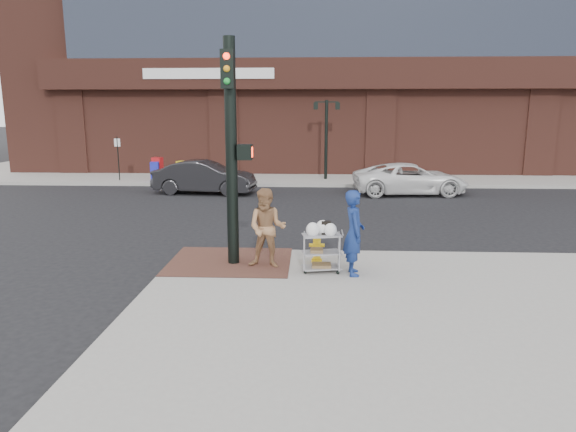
{
  "coord_description": "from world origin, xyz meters",
  "views": [
    {
      "loc": [
        1.28,
        -10.52,
        3.58
      ],
      "look_at": [
        0.75,
        0.88,
        1.25
      ],
      "focal_mm": 32.0,
      "sensor_mm": 36.0,
      "label": 1
    }
  ],
  "objects_px": {
    "lamp_post": "(326,131)",
    "pedestrian_tan": "(267,228)",
    "woman_blue": "(354,233)",
    "traffic_signal_pole": "(232,146)",
    "utility_cart": "(322,249)",
    "sedan_dark": "(205,177)",
    "minivan_white": "(410,179)",
    "fire_hydrant": "(317,246)"
  },
  "relations": [
    {
      "from": "woman_blue",
      "to": "sedan_dark",
      "type": "xyz_separation_m",
      "value": [
        -5.64,
        11.74,
        -0.33
      ]
    },
    {
      "from": "minivan_white",
      "to": "utility_cart",
      "type": "bearing_deg",
      "value": 156.66
    },
    {
      "from": "traffic_signal_pole",
      "to": "minivan_white",
      "type": "bearing_deg",
      "value": 61.67
    },
    {
      "from": "lamp_post",
      "to": "fire_hydrant",
      "type": "height_order",
      "value": "lamp_post"
    },
    {
      "from": "lamp_post",
      "to": "utility_cart",
      "type": "bearing_deg",
      "value": -91.77
    },
    {
      "from": "sedan_dark",
      "to": "utility_cart",
      "type": "xyz_separation_m",
      "value": [
        4.97,
        -11.59,
        -0.07
      ]
    },
    {
      "from": "lamp_post",
      "to": "pedestrian_tan",
      "type": "distance_m",
      "value": 15.65
    },
    {
      "from": "woman_blue",
      "to": "minivan_white",
      "type": "height_order",
      "value": "woman_blue"
    },
    {
      "from": "lamp_post",
      "to": "woman_blue",
      "type": "bearing_deg",
      "value": -89.32
    },
    {
      "from": "lamp_post",
      "to": "pedestrian_tan",
      "type": "relative_size",
      "value": 2.25
    },
    {
      "from": "traffic_signal_pole",
      "to": "pedestrian_tan",
      "type": "height_order",
      "value": "traffic_signal_pole"
    },
    {
      "from": "pedestrian_tan",
      "to": "sedan_dark",
      "type": "distance_m",
      "value": 11.91
    },
    {
      "from": "woman_blue",
      "to": "pedestrian_tan",
      "type": "height_order",
      "value": "woman_blue"
    },
    {
      "from": "sedan_dark",
      "to": "minivan_white",
      "type": "bearing_deg",
      "value": -82.57
    },
    {
      "from": "lamp_post",
      "to": "pedestrian_tan",
      "type": "bearing_deg",
      "value": -96.25
    },
    {
      "from": "pedestrian_tan",
      "to": "sedan_dark",
      "type": "bearing_deg",
      "value": 114.84
    },
    {
      "from": "sedan_dark",
      "to": "minivan_white",
      "type": "xyz_separation_m",
      "value": [
        9.04,
        0.2,
        -0.05
      ]
    },
    {
      "from": "utility_cart",
      "to": "lamp_post",
      "type": "bearing_deg",
      "value": 88.23
    },
    {
      "from": "minivan_white",
      "to": "utility_cart",
      "type": "height_order",
      "value": "minivan_white"
    },
    {
      "from": "traffic_signal_pole",
      "to": "fire_hydrant",
      "type": "height_order",
      "value": "traffic_signal_pole"
    },
    {
      "from": "traffic_signal_pole",
      "to": "utility_cart",
      "type": "bearing_deg",
      "value": -15.12
    },
    {
      "from": "traffic_signal_pole",
      "to": "lamp_post",
      "type": "bearing_deg",
      "value": 80.76
    },
    {
      "from": "traffic_signal_pole",
      "to": "fire_hydrant",
      "type": "relative_size",
      "value": 6.57
    },
    {
      "from": "lamp_post",
      "to": "utility_cart",
      "type": "distance_m",
      "value": 15.89
    },
    {
      "from": "minivan_white",
      "to": "fire_hydrant",
      "type": "relative_size",
      "value": 6.48
    },
    {
      "from": "utility_cart",
      "to": "fire_hydrant",
      "type": "relative_size",
      "value": 1.48
    },
    {
      "from": "woman_blue",
      "to": "pedestrian_tan",
      "type": "relative_size",
      "value": 1.03
    },
    {
      "from": "woman_blue",
      "to": "traffic_signal_pole",
      "type": "bearing_deg",
      "value": 71.88
    },
    {
      "from": "woman_blue",
      "to": "sedan_dark",
      "type": "bearing_deg",
      "value": 22.04
    },
    {
      "from": "sedan_dark",
      "to": "fire_hydrant",
      "type": "distance_m",
      "value": 11.91
    },
    {
      "from": "woman_blue",
      "to": "fire_hydrant",
      "type": "bearing_deg",
      "value": 37.98
    },
    {
      "from": "woman_blue",
      "to": "utility_cart",
      "type": "relative_size",
      "value": 1.63
    },
    {
      "from": "lamp_post",
      "to": "woman_blue",
      "type": "relative_size",
      "value": 2.19
    },
    {
      "from": "traffic_signal_pole",
      "to": "minivan_white",
      "type": "distance_m",
      "value": 12.96
    },
    {
      "from": "lamp_post",
      "to": "fire_hydrant",
      "type": "bearing_deg",
      "value": -92.23
    },
    {
      "from": "lamp_post",
      "to": "minivan_white",
      "type": "height_order",
      "value": "lamp_post"
    },
    {
      "from": "lamp_post",
      "to": "utility_cart",
      "type": "xyz_separation_m",
      "value": [
        -0.49,
        -15.77,
        -1.96
      ]
    },
    {
      "from": "lamp_post",
      "to": "sedan_dark",
      "type": "xyz_separation_m",
      "value": [
        -5.46,
        -4.18,
        -1.89
      ]
    },
    {
      "from": "woman_blue",
      "to": "fire_hydrant",
      "type": "height_order",
      "value": "woman_blue"
    },
    {
      "from": "pedestrian_tan",
      "to": "minivan_white",
      "type": "bearing_deg",
      "value": 71.74
    },
    {
      "from": "sedan_dark",
      "to": "minivan_white",
      "type": "relative_size",
      "value": 0.9
    },
    {
      "from": "fire_hydrant",
      "to": "traffic_signal_pole",
      "type": "bearing_deg",
      "value": -174.53
    }
  ]
}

